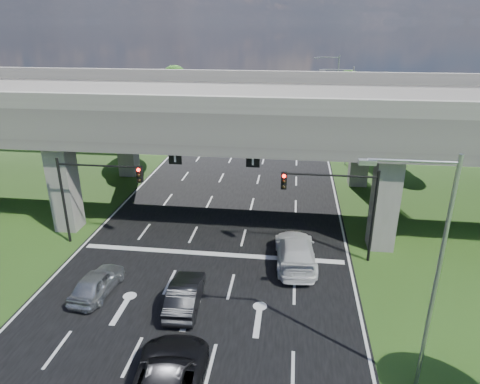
% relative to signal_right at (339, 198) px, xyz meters
% --- Properties ---
extents(ground, '(160.00, 160.00, 0.00)m').
position_rel_signal_right_xyz_m(ground, '(-7.82, -3.94, -4.19)').
color(ground, '#2D4C18').
rests_on(ground, ground).
extents(road, '(18.00, 120.00, 0.03)m').
position_rel_signal_right_xyz_m(road, '(-7.82, 6.06, -4.17)').
color(road, black).
rests_on(road, ground).
extents(overpass, '(80.00, 15.00, 10.00)m').
position_rel_signal_right_xyz_m(overpass, '(-7.82, 8.06, 3.73)').
color(overpass, '#363431').
rests_on(overpass, ground).
extents(warehouse, '(20.00, 10.00, 4.00)m').
position_rel_signal_right_xyz_m(warehouse, '(-33.82, 31.06, -2.19)').
color(warehouse, '#9E9E99').
rests_on(warehouse, ground).
extents(signal_right, '(5.76, 0.54, 6.00)m').
position_rel_signal_right_xyz_m(signal_right, '(0.00, 0.00, 0.00)').
color(signal_right, black).
rests_on(signal_right, ground).
extents(signal_left, '(5.76, 0.54, 6.00)m').
position_rel_signal_right_xyz_m(signal_left, '(-15.65, 0.00, 0.00)').
color(signal_left, black).
rests_on(signal_left, ground).
extents(streetlight_near, '(3.38, 0.25, 10.00)m').
position_rel_signal_right_xyz_m(streetlight_near, '(2.27, -9.94, 1.66)').
color(streetlight_near, gray).
rests_on(streetlight_near, ground).
extents(streetlight_far, '(3.38, 0.25, 10.00)m').
position_rel_signal_right_xyz_m(streetlight_far, '(2.27, 20.06, 1.66)').
color(streetlight_far, gray).
rests_on(streetlight_far, ground).
extents(streetlight_beyond, '(3.38, 0.25, 10.00)m').
position_rel_signal_right_xyz_m(streetlight_beyond, '(2.27, 36.06, 1.66)').
color(streetlight_beyond, gray).
rests_on(streetlight_beyond, ground).
extents(tree_left_near, '(4.50, 4.50, 7.80)m').
position_rel_signal_right_xyz_m(tree_left_near, '(-21.78, 22.06, 0.63)').
color(tree_left_near, black).
rests_on(tree_left_near, ground).
extents(tree_left_mid, '(3.91, 3.90, 6.76)m').
position_rel_signal_right_xyz_m(tree_left_mid, '(-24.78, 30.06, -0.01)').
color(tree_left_mid, black).
rests_on(tree_left_mid, ground).
extents(tree_left_far, '(4.80, 4.80, 8.32)m').
position_rel_signal_right_xyz_m(tree_left_far, '(-20.78, 38.06, 0.95)').
color(tree_left_far, black).
rests_on(tree_left_far, ground).
extents(tree_right_near, '(4.20, 4.20, 7.28)m').
position_rel_signal_right_xyz_m(tree_right_near, '(5.22, 24.06, 0.31)').
color(tree_right_near, black).
rests_on(tree_right_near, ground).
extents(tree_right_mid, '(3.91, 3.90, 6.76)m').
position_rel_signal_right_xyz_m(tree_right_mid, '(8.22, 32.06, -0.01)').
color(tree_right_mid, black).
rests_on(tree_right_mid, ground).
extents(tree_right_far, '(4.50, 4.50, 7.80)m').
position_rel_signal_right_xyz_m(tree_right_far, '(4.22, 40.06, 0.63)').
color(tree_right_far, black).
rests_on(tree_right_far, ground).
extents(car_silver, '(2.00, 4.23, 1.40)m').
position_rel_signal_right_xyz_m(car_silver, '(-13.22, -5.54, -3.46)').
color(car_silver, '#BABEC3').
rests_on(car_silver, road).
extents(car_dark, '(1.80, 4.49, 1.45)m').
position_rel_signal_right_xyz_m(car_dark, '(-8.14, -6.02, -3.43)').
color(car_dark, black).
rests_on(car_dark, road).
extents(car_white, '(2.82, 6.02, 1.70)m').
position_rel_signal_right_xyz_m(car_white, '(-2.42, -0.94, -3.31)').
color(car_white, silver).
rests_on(car_white, road).
extents(car_trailing, '(3.23, 6.27, 1.69)m').
position_rel_signal_right_xyz_m(car_trailing, '(-7.36, -12.06, -3.31)').
color(car_trailing, black).
rests_on(car_trailing, road).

